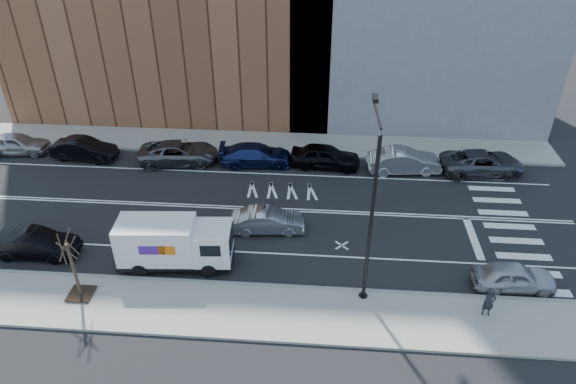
# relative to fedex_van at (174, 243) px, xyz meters

# --- Properties ---
(ground) EXTENTS (120.00, 120.00, 0.00)m
(ground) POSITION_rel_fedex_van_xyz_m (2.89, 5.60, -1.45)
(ground) COLOR black
(ground) RESTS_ON ground
(sidewalk_near) EXTENTS (44.00, 3.60, 0.15)m
(sidewalk_near) POSITION_rel_fedex_van_xyz_m (2.89, -3.20, -1.37)
(sidewalk_near) COLOR gray
(sidewalk_near) RESTS_ON ground
(sidewalk_far) EXTENTS (44.00, 3.60, 0.15)m
(sidewalk_far) POSITION_rel_fedex_van_xyz_m (2.89, 14.40, -1.37)
(sidewalk_far) COLOR gray
(sidewalk_far) RESTS_ON ground
(curb_near) EXTENTS (44.00, 0.25, 0.17)m
(curb_near) POSITION_rel_fedex_van_xyz_m (2.89, -1.40, -1.36)
(curb_near) COLOR gray
(curb_near) RESTS_ON ground
(curb_far) EXTENTS (44.00, 0.25, 0.17)m
(curb_far) POSITION_rel_fedex_van_xyz_m (2.89, 12.60, -1.36)
(curb_far) COLOR gray
(curb_far) RESTS_ON ground
(crosswalk) EXTENTS (3.00, 14.00, 0.01)m
(crosswalk) POSITION_rel_fedex_van_xyz_m (18.89, 5.60, -1.44)
(crosswalk) COLOR white
(crosswalk) RESTS_ON ground
(road_markings) EXTENTS (40.00, 8.60, 0.01)m
(road_markings) POSITION_rel_fedex_van_xyz_m (2.89, 5.60, -1.44)
(road_markings) COLOR white
(road_markings) RESTS_ON ground
(streetlight) EXTENTS (0.44, 4.02, 9.34)m
(streetlight) POSITION_rel_fedex_van_xyz_m (9.89, -1.31, 3.63)
(streetlight) COLOR black
(streetlight) RESTS_ON ground
(street_tree) EXTENTS (1.20, 1.20, 3.75)m
(street_tree) POSITION_rel_fedex_van_xyz_m (-4.11, -2.80, 0.00)
(street_tree) COLOR black
(street_tree) RESTS_ON ground
(fedex_van) EXTENTS (6.16, 2.48, 2.76)m
(fedex_van) POSITION_rel_fedex_van_xyz_m (0.00, 0.00, 0.00)
(fedex_van) COLOR black
(fedex_van) RESTS_ON ground
(far_parked_a) EXTENTS (4.74, 2.22, 1.57)m
(far_parked_a) POSITION_rel_fedex_van_xyz_m (-15.03, 11.53, -0.66)
(far_parked_a) COLOR #A1A2A6
(far_parked_a) RESTS_ON ground
(far_parked_b) EXTENTS (4.79, 2.00, 1.54)m
(far_parked_b) POSITION_rel_fedex_van_xyz_m (-9.69, 11.09, -0.68)
(far_parked_b) COLOR black
(far_parked_b) RESTS_ON ground
(far_parked_c) EXTENTS (5.91, 3.34, 1.56)m
(far_parked_c) POSITION_rel_fedex_van_xyz_m (-2.71, 11.07, -0.67)
(far_parked_c) COLOR #56595F
(far_parked_c) RESTS_ON ground
(far_parked_d) EXTENTS (5.37, 2.56, 1.51)m
(far_parked_d) POSITION_rel_fedex_van_xyz_m (2.89, 11.23, -0.69)
(far_parked_d) COLOR navy
(far_parked_d) RESTS_ON ground
(far_parked_e) EXTENTS (5.01, 2.30, 1.66)m
(far_parked_e) POSITION_rel_fedex_van_xyz_m (7.80, 11.25, -0.62)
(far_parked_e) COLOR black
(far_parked_e) RESTS_ON ground
(far_parked_f) EXTENTS (5.22, 2.27, 1.67)m
(far_parked_f) POSITION_rel_fedex_van_xyz_m (13.26, 10.98, -0.61)
(far_parked_f) COLOR #B3B4B9
(far_parked_f) RESTS_ON ground
(far_parked_g) EXTENTS (5.89, 3.15, 1.57)m
(far_parked_g) POSITION_rel_fedex_van_xyz_m (18.66, 11.24, -0.66)
(far_parked_g) COLOR #46484D
(far_parked_g) RESTS_ON ground
(driving_sedan) EXTENTS (4.37, 1.88, 1.40)m
(driving_sedan) POSITION_rel_fedex_van_xyz_m (4.56, 3.42, -0.75)
(driving_sedan) COLOR #A1A1A5
(driving_sedan) RESTS_ON ground
(near_parked_rear_a) EXTENTS (4.60, 1.62, 1.51)m
(near_parked_rear_a) POSITION_rel_fedex_van_xyz_m (-7.85, 0.21, -0.69)
(near_parked_rear_a) COLOR black
(near_parked_rear_a) RESTS_ON ground
(near_parked_front) EXTENTS (4.17, 1.79, 1.40)m
(near_parked_front) POSITION_rel_fedex_van_xyz_m (17.48, -0.43, -0.75)
(near_parked_front) COLOR #B4B4B9
(near_parked_front) RESTS_ON ground
(pedestrian) EXTENTS (0.59, 0.41, 1.56)m
(pedestrian) POSITION_rel_fedex_van_xyz_m (15.66, -2.59, -0.52)
(pedestrian) COLOR black
(pedestrian) RESTS_ON sidewalk_near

